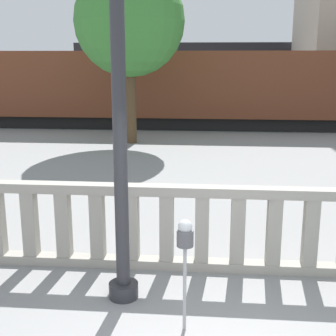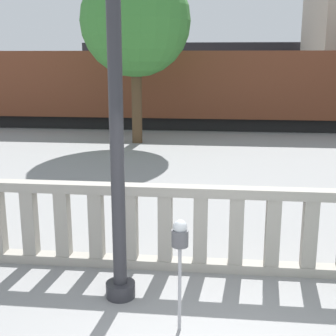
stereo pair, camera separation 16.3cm
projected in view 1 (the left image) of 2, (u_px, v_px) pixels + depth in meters
balustrade at (220, 229)px, 6.79m from camera, size 16.68×0.24×1.28m
lamppost at (118, 45)px, 5.40m from camera, size 0.38×0.38×6.20m
parking_meter at (185, 241)px, 5.17m from camera, size 0.19×0.19×1.34m
train_near at (158, 87)px, 20.67m from camera, size 25.04×2.81×3.91m
train_far at (214, 70)px, 33.45m from camera, size 19.15×3.19×4.60m
tree_left at (130, 21)px, 16.14m from camera, size 3.83×3.83×6.19m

